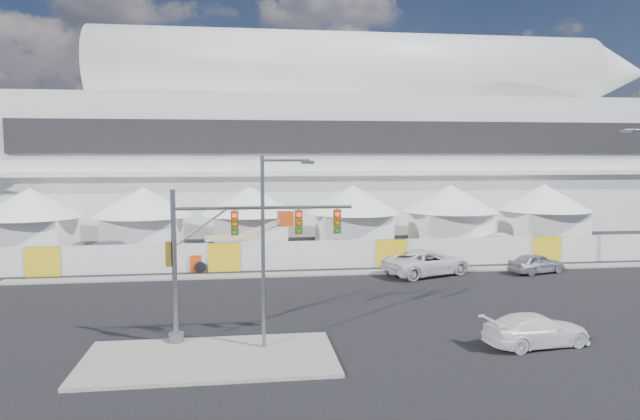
{
  "coord_description": "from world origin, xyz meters",
  "views": [
    {
      "loc": [
        -4.59,
        -25.38,
        8.2
      ],
      "look_at": [
        0.18,
        10.0,
        4.66
      ],
      "focal_mm": 32.0,
      "sensor_mm": 36.0,
      "label": 1
    }
  ],
  "objects": [
    {
      "name": "boom_lift",
      "position": [
        -5.85,
        15.5,
        1.06
      ],
      "size": [
        7.94,
        2.62,
        3.93
      ],
      "rotation": [
        0.0,
        0.0,
        0.24
      ],
      "color": "#D54614",
      "rests_on": "ground"
    },
    {
      "name": "tent_row",
      "position": [
        0.5,
        24.0,
        3.15
      ],
      "size": [
        53.4,
        8.4,
        5.4
      ],
      "color": "white",
      "rests_on": "ground"
    },
    {
      "name": "lot_car_a",
      "position": [
        17.06,
        19.52,
        0.74
      ],
      "size": [
        3.8,
        4.6,
        1.48
      ],
      "primitive_type": "imported",
      "rotation": [
        0.0,
        0.0,
        0.98
      ],
      "color": "silver",
      "rests_on": "ground"
    },
    {
      "name": "stadium",
      "position": [
        8.71,
        41.5,
        9.45
      ],
      "size": [
        80.0,
        24.8,
        21.98
      ],
      "color": "silver",
      "rests_on": "ground"
    },
    {
      "name": "far_curb",
      "position": [
        20.0,
        12.5,
        0.06
      ],
      "size": [
        80.0,
        1.2,
        0.12
      ],
      "primitive_type": "cube",
      "color": "gray",
      "rests_on": "ground"
    },
    {
      "name": "pickup_near",
      "position": [
        7.78,
        -3.05,
        0.68
      ],
      "size": [
        2.55,
        4.93,
        1.37
      ],
      "primitive_type": "imported",
      "rotation": [
        0.0,
        0.0,
        1.71
      ],
      "color": "white",
      "rests_on": "ground"
    },
    {
      "name": "streetlight_median",
      "position": [
        -3.61,
        -2.12,
        4.72
      ],
      "size": [
        2.2,
        0.22,
        7.96
      ],
      "color": "slate",
      "rests_on": "median_island"
    },
    {
      "name": "hoarding_fence",
      "position": [
        6.0,
        14.5,
        1.0
      ],
      "size": [
        70.0,
        0.25,
        2.0
      ],
      "primitive_type": "cube",
      "color": "silver",
      "rests_on": "ground"
    },
    {
      "name": "lot_car_b",
      "position": [
        21.2,
        16.74,
        0.76
      ],
      "size": [
        1.83,
        4.45,
        1.51
      ],
      "primitive_type": "imported",
      "rotation": [
        0.0,
        0.0,
        1.56
      ],
      "color": "black",
      "rests_on": "ground"
    },
    {
      "name": "sedan_silver",
      "position": [
        15.34,
        10.94,
        0.69
      ],
      "size": [
        2.7,
        4.37,
        1.39
      ],
      "primitive_type": "imported",
      "rotation": [
        0.0,
        0.0,
        1.85
      ],
      "color": "silver",
      "rests_on": "ground"
    },
    {
      "name": "pickup_curb",
      "position": [
        7.7,
        11.39,
        0.86
      ],
      "size": [
        4.85,
        6.77,
        1.71
      ],
      "primitive_type": "imported",
      "rotation": [
        0.0,
        0.0,
        1.93
      ],
      "color": "silver",
      "rests_on": "ground"
    },
    {
      "name": "median_island",
      "position": [
        -6.0,
        -3.0,
        0.07
      ],
      "size": [
        10.0,
        5.0,
        0.15
      ],
      "primitive_type": "cube",
      "color": "gray",
      "rests_on": "ground"
    },
    {
      "name": "ground",
      "position": [
        0.0,
        0.0,
        0.0
      ],
      "size": [
        160.0,
        160.0,
        0.0
      ],
      "primitive_type": "plane",
      "color": "black",
      "rests_on": "ground"
    },
    {
      "name": "traffic_mast",
      "position": [
        -5.72,
        -1.0,
        3.8
      ],
      "size": [
        7.96,
        0.64,
        6.57
      ],
      "color": "slate",
      "rests_on": "median_island"
    },
    {
      "name": "lot_car_c",
      "position": [
        -14.2,
        19.05,
        0.8
      ],
      "size": [
        2.99,
        5.75,
        1.59
      ],
      "primitive_type": "imported",
      "rotation": [
        0.0,
        0.0,
        1.71
      ],
      "color": "#BBBBC0",
      "rests_on": "ground"
    }
  ]
}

